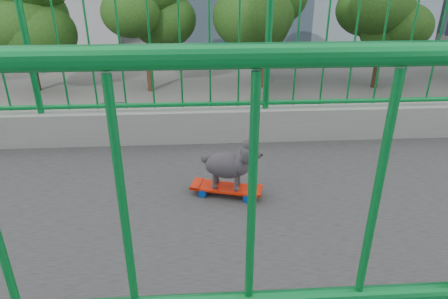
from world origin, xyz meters
TOP-DOWN VIEW (x-y plane):
  - road at (-13.00, 0.00)m, footprint 18.00×90.00m
  - railing at (0.00, 0.00)m, footprint 3.00×24.00m
  - street_trees at (-26.03, 1.06)m, footprint 5.30×60.40m
  - skateboard at (-0.41, -0.42)m, footprint 0.28×0.52m
  - poodle at (-0.41, -0.40)m, footprint 0.25×0.42m
  - car_1 at (-9.20, 1.71)m, footprint 1.69×4.85m
  - car_2 at (-12.40, -1.82)m, footprint 2.55×5.53m
  - car_4 at (-18.80, -4.85)m, footprint 1.81×4.50m

SIDE VIEW (x-z plane):
  - road at x=-13.00m, z-range 0.00..0.02m
  - car_4 at x=-18.80m, z-range 0.00..1.53m
  - car_2 at x=-12.40m, z-range 0.00..1.54m
  - car_1 at x=-9.20m, z-range 0.00..1.60m
  - street_trees at x=-26.03m, z-range 1.09..8.35m
  - skateboard at x=-0.41m, z-range 7.02..7.08m
  - railing at x=0.00m, z-range 6.50..7.92m
  - poodle at x=-0.41m, z-range 7.08..7.44m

